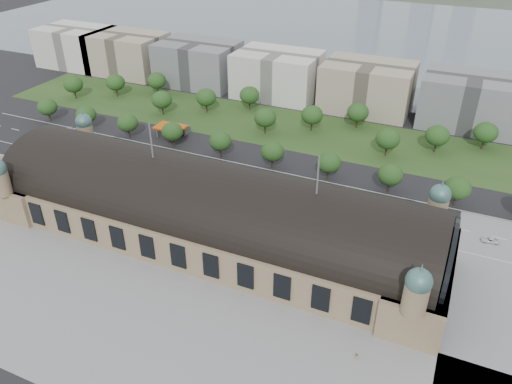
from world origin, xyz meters
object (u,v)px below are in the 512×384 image
at_px(parked_car_5, 127,176).
at_px(parked_car_2, 97,168).
at_px(traffic_car_5, 339,191).
at_px(pedestrian_0, 357,357).
at_px(petrol_station, 176,128).
at_px(parked_car_0, 99,164).
at_px(traffic_car_0, 36,135).
at_px(bus_west, 191,177).
at_px(traffic_car_6, 490,240).
at_px(bus_mid, 254,190).
at_px(parked_car_1, 123,170).
at_px(bus_east, 287,201).
at_px(traffic_car_3, 183,161).
at_px(parked_car_3, 170,183).
at_px(parked_car_4, 108,172).
at_px(parked_car_6, 157,181).
at_px(traffic_car_4, 281,193).
at_px(traffic_car_2, 135,162).
at_px(traffic_car_1, 71,129).

bearing_deg(parked_car_5, parked_car_2, -120.63).
distance_m(traffic_car_5, pedestrian_0, 79.58).
height_order(petrol_station, parked_car_0, petrol_station).
height_order(traffic_car_0, bus_west, bus_west).
distance_m(traffic_car_5, traffic_car_6, 54.94).
bearing_deg(bus_mid, traffic_car_0, 90.14).
relative_size(traffic_car_6, parked_car_1, 1.01).
distance_m(traffic_car_0, bus_east, 128.59).
distance_m(traffic_car_0, bus_west, 87.89).
bearing_deg(bus_west, traffic_car_0, 87.88).
height_order(parked_car_0, parked_car_5, parked_car_0).
height_order(traffic_car_3, parked_car_3, parked_car_3).
relative_size(parked_car_0, parked_car_4, 1.24).
bearing_deg(traffic_car_5, traffic_car_6, -101.95).
bearing_deg(parked_car_6, parked_car_4, -123.21).
xyz_separation_m(traffic_car_5, pedestrian_0, (25.88, -75.25, 0.09)).
height_order(parked_car_2, bus_east, bus_east).
height_order(traffic_car_4, parked_car_5, traffic_car_4).
xyz_separation_m(traffic_car_3, traffic_car_5, (67.26, 2.99, 0.12)).
bearing_deg(parked_car_2, bus_mid, 70.95).
distance_m(petrol_station, parked_car_0, 42.35).
relative_size(parked_car_5, bus_east, 0.47).
relative_size(parked_car_1, parked_car_3, 1.28).
distance_m(traffic_car_3, parked_car_5, 24.91).
bearing_deg(petrol_station, bus_mid, -31.90).
xyz_separation_m(parked_car_3, parked_car_4, (-27.87, -2.83, -0.07)).
relative_size(parked_car_4, parked_car_5, 0.81).
bearing_deg(traffic_car_4, traffic_car_2, -91.11).
relative_size(bus_west, bus_mid, 1.05).
relative_size(traffic_car_1, traffic_car_3, 0.98).
relative_size(petrol_station, parked_car_1, 2.54).
xyz_separation_m(traffic_car_2, parked_car_6, (17.29, -9.91, -0.06)).
bearing_deg(petrol_station, parked_car_4, -96.64).
bearing_deg(parked_car_5, bus_mid, 70.65).
distance_m(traffic_car_1, parked_car_4, 51.61).
relative_size(parked_car_0, parked_car_2, 0.89).
distance_m(parked_car_4, parked_car_6, 22.31).
height_order(petrol_station, traffic_car_3, petrol_station).
xyz_separation_m(petrol_station, traffic_car_3, (17.64, -23.33, -2.31)).
height_order(parked_car_2, parked_car_4, parked_car_2).
xyz_separation_m(parked_car_0, parked_car_2, (1.73, -3.40, -0.01)).
distance_m(traffic_car_6, parked_car_4, 144.58).
bearing_deg(traffic_car_4, parked_car_0, -85.63).
bearing_deg(traffic_car_5, parked_car_2, 102.73).
distance_m(parked_car_6, pedestrian_0, 107.73).
distance_m(traffic_car_2, parked_car_4, 12.69).
relative_size(petrol_station, parked_car_6, 2.88).
height_order(parked_car_3, bus_mid, bus_mid).
distance_m(parked_car_6, bus_east, 52.93).
distance_m(traffic_car_2, bus_west, 29.27).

